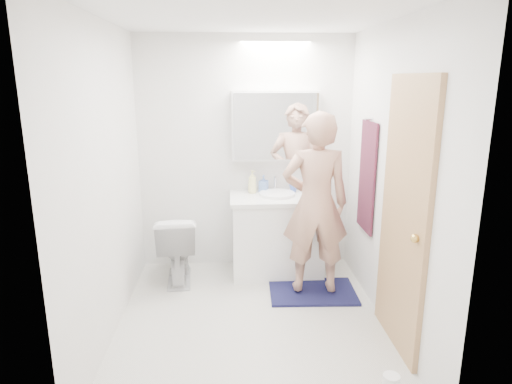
{
  "coord_description": "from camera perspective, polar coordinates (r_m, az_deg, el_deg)",
  "views": [
    {
      "loc": [
        -0.16,
        -3.33,
        1.97
      ],
      "look_at": [
        0.05,
        0.25,
        1.05
      ],
      "focal_mm": 31.31,
      "sensor_mm": 36.0,
      "label": 1
    }
  ],
  "objects": [
    {
      "name": "floor",
      "position": [
        3.88,
        -0.54,
        -16.18
      ],
      "size": [
        2.5,
        2.5,
        0.0
      ],
      "primitive_type": "plane",
      "color": "silver",
      "rests_on": "ground"
    },
    {
      "name": "ceiling",
      "position": [
        3.37,
        -0.64,
        21.71
      ],
      "size": [
        2.5,
        2.5,
        0.0
      ],
      "primitive_type": "plane",
      "rotation": [
        3.14,
        0.0,
        0.0
      ],
      "color": "white",
      "rests_on": "floor"
    },
    {
      "name": "wall_back",
      "position": [
        4.65,
        -1.35,
        4.83
      ],
      "size": [
        2.5,
        0.0,
        2.5
      ],
      "primitive_type": "plane",
      "rotation": [
        1.57,
        0.0,
        0.0
      ],
      "color": "white",
      "rests_on": "floor"
    },
    {
      "name": "wall_front",
      "position": [
        2.23,
        1.02,
        -5.82
      ],
      "size": [
        2.5,
        0.0,
        2.5
      ],
      "primitive_type": "plane",
      "rotation": [
        -1.57,
        0.0,
        0.0
      ],
      "color": "white",
      "rests_on": "floor"
    },
    {
      "name": "wall_left",
      "position": [
        3.55,
        -18.63,
        1.08
      ],
      "size": [
        0.0,
        2.5,
        2.5
      ],
      "primitive_type": "plane",
      "rotation": [
        1.57,
        0.0,
        1.57
      ],
      "color": "white",
      "rests_on": "floor"
    },
    {
      "name": "wall_right",
      "position": [
        3.65,
        16.95,
        1.56
      ],
      "size": [
        0.0,
        2.5,
        2.5
      ],
      "primitive_type": "plane",
      "rotation": [
        1.57,
        0.0,
        -1.57
      ],
      "color": "white",
      "rests_on": "floor"
    },
    {
      "name": "vanity_cabinet",
      "position": [
        4.6,
        2.68,
        -5.72
      ],
      "size": [
        0.9,
        0.55,
        0.78
      ],
      "primitive_type": "cube",
      "color": "white",
      "rests_on": "floor"
    },
    {
      "name": "countertop",
      "position": [
        4.48,
        2.74,
        -0.79
      ],
      "size": [
        0.95,
        0.58,
        0.04
      ],
      "primitive_type": "cube",
      "color": "white",
      "rests_on": "vanity_cabinet"
    },
    {
      "name": "sink_basin",
      "position": [
        4.5,
        2.71,
        -0.26
      ],
      "size": [
        0.36,
        0.36,
        0.03
      ],
      "primitive_type": "cylinder",
      "color": "white",
      "rests_on": "countertop"
    },
    {
      "name": "faucet",
      "position": [
        4.67,
        2.47,
        1.1
      ],
      "size": [
        0.02,
        0.02,
        0.16
      ],
      "primitive_type": "cylinder",
      "color": "silver",
      "rests_on": "countertop"
    },
    {
      "name": "medicine_cabinet",
      "position": [
        4.56,
        2.47,
        8.43
      ],
      "size": [
        0.88,
        0.14,
        0.7
      ],
      "primitive_type": "cube",
      "color": "white",
      "rests_on": "wall_back"
    },
    {
      "name": "mirror_panel",
      "position": [
        4.48,
        2.57,
        8.33
      ],
      "size": [
        0.84,
        0.01,
        0.66
      ],
      "primitive_type": "cube",
      "color": "silver",
      "rests_on": "medicine_cabinet"
    },
    {
      "name": "toilet",
      "position": [
        4.52,
        -10.02,
        -6.93
      ],
      "size": [
        0.44,
        0.7,
        0.69
      ],
      "primitive_type": "imported",
      "rotation": [
        0.0,
        0.0,
        3.22
      ],
      "color": "white",
      "rests_on": "floor"
    },
    {
      "name": "bath_rug",
      "position": [
        4.35,
        7.22,
        -12.5
      ],
      "size": [
        0.82,
        0.58,
        0.02
      ],
      "primitive_type": "cube",
      "rotation": [
        0.0,
        0.0,
        -0.04
      ],
      "color": "#151A42",
      "rests_on": "floor"
    },
    {
      "name": "person",
      "position": [
        4.04,
        7.6,
        -1.51
      ],
      "size": [
        0.62,
        0.42,
        1.65
      ],
      "primitive_type": "imported",
      "rotation": [
        0.0,
        0.0,
        3.1
      ],
      "color": "tan",
      "rests_on": "bath_rug"
    },
    {
      "name": "door",
      "position": [
        3.37,
        18.4,
        -3.08
      ],
      "size": [
        0.04,
        0.8,
        2.0
      ],
      "primitive_type": "cube",
      "color": "tan",
      "rests_on": "wall_right"
    },
    {
      "name": "door_knob",
      "position": [
        3.11,
        19.65,
        -5.62
      ],
      "size": [
        0.06,
        0.06,
        0.06
      ],
      "primitive_type": "sphere",
      "color": "gold",
      "rests_on": "door"
    },
    {
      "name": "towel",
      "position": [
        4.17,
        14.0,
        1.89
      ],
      "size": [
        0.02,
        0.42,
        1.0
      ],
      "primitive_type": "cube",
      "color": "#111D35",
      "rests_on": "wall_right"
    },
    {
      "name": "towel_hook",
      "position": [
        4.09,
        14.27,
        9.02
      ],
      "size": [
        0.07,
        0.02,
        0.02
      ],
      "primitive_type": "cylinder",
      "rotation": [
        0.0,
        1.57,
        0.0
      ],
      "color": "silver",
      "rests_on": "wall_right"
    },
    {
      "name": "soap_bottle_a",
      "position": [
        4.57,
        -0.47,
        1.31
      ],
      "size": [
        0.13,
        0.13,
        0.24
      ],
      "primitive_type": "imported",
      "rotation": [
        0.0,
        0.0,
        0.63
      ],
      "color": "#EDE799",
      "rests_on": "countertop"
    },
    {
      "name": "soap_bottle_b",
      "position": [
        4.62,
        0.97,
        1.07
      ],
      "size": [
        0.11,
        0.11,
        0.18
      ],
      "primitive_type": "imported",
      "rotation": [
        0.0,
        0.0,
        -0.46
      ],
      "color": "#5D80C8",
      "rests_on": "countertop"
    },
    {
      "name": "toothbrush_cup",
      "position": [
        4.64,
        4.79,
        0.49
      ],
      "size": [
        0.11,
        0.11,
        0.08
      ],
      "primitive_type": "imported",
      "rotation": [
        0.0,
        0.0,
        0.34
      ],
      "color": "#4465CE",
      "rests_on": "countertop"
    },
    {
      "name": "toilet_paper_roll",
      "position": [
        3.27,
        16.87,
        -22.23
      ],
      "size": [
        0.11,
        0.11,
        0.1
      ],
      "primitive_type": "cylinder",
      "color": "white",
      "rests_on": "floor"
    }
  ]
}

